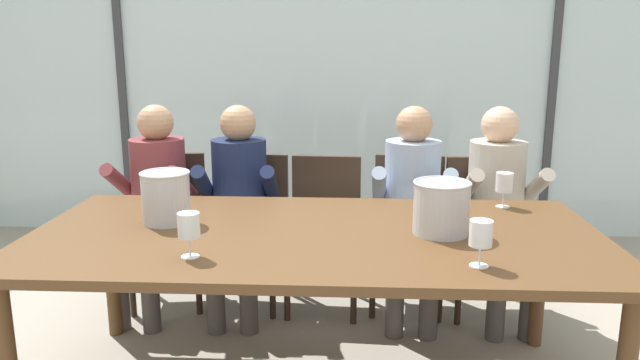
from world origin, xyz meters
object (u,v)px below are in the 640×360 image
(wine_glass_near_bucket, at_px, (504,184))
(chair_right_of_center, at_px, (408,219))
(wine_glass_by_left_taster, at_px, (481,235))
(dining_table, at_px, (316,245))
(chair_near_window_right, at_px, (483,221))
(person_maroon_top, at_px, (154,194))
(person_navy_polo, at_px, (238,195))
(ice_bucket_secondary, at_px, (166,197))
(chair_left_of_center, at_px, (251,216))
(chair_center, at_px, (325,220))
(chair_near_curtain, at_px, (170,216))
(person_pale_blue_shirt, at_px, (412,198))
(ice_bucket_primary, at_px, (441,207))
(person_beige_jumper, at_px, (500,199))
(wine_glass_center_pour, at_px, (189,227))

(wine_glass_near_bucket, bearing_deg, chair_right_of_center, 125.35)
(chair_right_of_center, xyz_separation_m, wine_glass_by_left_taster, (0.12, -1.41, 0.35))
(dining_table, relative_size, wine_glass_near_bucket, 14.13)
(chair_near_window_right, bearing_deg, person_maroon_top, -178.46)
(person_navy_polo, relative_size, ice_bucket_secondary, 5.14)
(chair_left_of_center, relative_size, wine_glass_near_bucket, 5.12)
(wine_glass_by_left_taster, xyz_separation_m, wine_glass_near_bucket, (0.29, 0.83, 0.00))
(chair_center, xyz_separation_m, chair_near_window_right, (0.94, 0.02, 0.00))
(chair_near_curtain, distance_m, person_maroon_top, 0.23)
(dining_table, bearing_deg, person_pale_blue_shirt, 59.93)
(ice_bucket_primary, xyz_separation_m, ice_bucket_secondary, (-1.22, 0.10, 0.00))
(person_navy_polo, height_order, wine_glass_near_bucket, person_navy_polo)
(ice_bucket_secondary, xyz_separation_m, wine_glass_near_bucket, (1.59, 0.35, -0.00))
(dining_table, distance_m, person_beige_jumper, 1.32)
(dining_table, height_order, wine_glass_center_pour, wine_glass_center_pour)
(person_navy_polo, distance_m, person_pale_blue_shirt, 1.00)
(ice_bucket_primary, bearing_deg, person_beige_jumper, 61.83)
(chair_near_curtain, height_order, person_maroon_top, person_maroon_top)
(wine_glass_by_left_taster, bearing_deg, person_beige_jumper, 73.30)
(chair_right_of_center, height_order, person_beige_jumper, person_beige_jumper)
(person_maroon_top, relative_size, wine_glass_near_bucket, 6.96)
(ice_bucket_primary, bearing_deg, wine_glass_by_left_taster, -77.60)
(chair_left_of_center, relative_size, person_beige_jumper, 0.74)
(dining_table, distance_m, wine_glass_near_bucket, 1.03)
(chair_center, height_order, wine_glass_near_bucket, wine_glass_near_bucket)
(chair_center, bearing_deg, chair_near_curtain, -178.98)
(ice_bucket_secondary, height_order, wine_glass_by_left_taster, ice_bucket_secondary)
(chair_near_window_right, height_order, person_beige_jumper, person_beige_jumper)
(person_pale_blue_shirt, relative_size, person_beige_jumper, 1.00)
(chair_near_window_right, distance_m, person_maroon_top, 1.95)
(person_beige_jumper, relative_size, wine_glass_center_pour, 6.96)
(person_beige_jumper, xyz_separation_m, ice_bucket_primary, (-0.46, -0.86, 0.18))
(chair_center, height_order, wine_glass_center_pour, wine_glass_center_pour)
(chair_right_of_center, bearing_deg, person_navy_polo, -165.19)
(person_pale_blue_shirt, distance_m, wine_glass_by_left_taster, 1.26)
(person_maroon_top, relative_size, person_navy_polo, 1.00)
(ice_bucket_secondary, xyz_separation_m, wine_glass_center_pour, (0.22, -0.44, -0.00))
(ice_bucket_secondary, bearing_deg, person_maroon_top, 112.57)
(ice_bucket_primary, height_order, wine_glass_near_bucket, ice_bucket_primary)
(person_pale_blue_shirt, height_order, ice_bucket_primary, person_pale_blue_shirt)
(chair_center, distance_m, person_maroon_top, 1.02)
(ice_bucket_primary, bearing_deg, ice_bucket_secondary, 175.43)
(ice_bucket_secondary, distance_m, wine_glass_by_left_taster, 1.39)
(person_navy_polo, height_order, ice_bucket_primary, person_navy_polo)
(person_navy_polo, xyz_separation_m, ice_bucket_primary, (1.04, -0.86, 0.18))
(dining_table, height_order, chair_left_of_center, chair_left_of_center)
(ice_bucket_secondary, bearing_deg, wine_glass_near_bucket, 12.34)
(person_pale_blue_shirt, distance_m, person_beige_jumper, 0.49)
(chair_center, relative_size, person_pale_blue_shirt, 0.74)
(person_maroon_top, xyz_separation_m, wine_glass_by_left_taster, (1.62, -1.24, 0.18))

